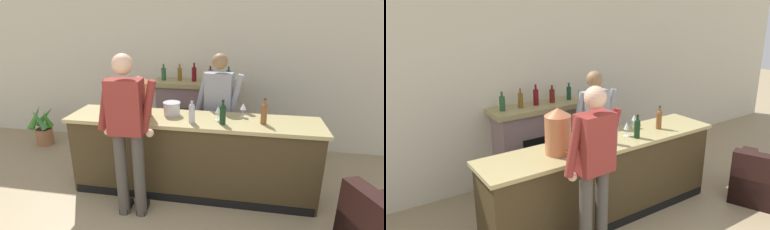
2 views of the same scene
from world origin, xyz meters
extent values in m
cube|color=beige|center=(0.00, 4.01, 1.38)|extent=(12.00, 0.07, 2.75)
cube|color=#3B2E1A|center=(0.24, 2.43, 0.48)|extent=(2.98, 0.58, 0.96)
cube|color=tan|center=(0.24, 2.43, 0.98)|extent=(3.05, 0.65, 0.04)
cube|color=black|center=(0.24, 2.14, 0.05)|extent=(2.92, 0.01, 0.10)
cube|color=gray|center=(0.05, 3.76, 0.55)|extent=(1.21, 0.44, 1.10)
cube|color=black|center=(0.05, 3.53, 0.41)|extent=(0.67, 0.02, 0.70)
cube|color=tan|center=(0.05, 3.74, 1.13)|extent=(1.37, 0.52, 0.07)
cylinder|color=#234E2B|center=(-0.47, 3.74, 1.26)|extent=(0.08, 0.08, 0.19)
cylinder|color=#234E2B|center=(-0.47, 3.74, 1.39)|extent=(0.03, 0.03, 0.06)
cylinder|color=brown|center=(-0.20, 3.74, 1.27)|extent=(0.07, 0.07, 0.20)
cylinder|color=brown|center=(-0.20, 3.74, 1.40)|extent=(0.03, 0.03, 0.07)
cylinder|color=#630D12|center=(0.03, 3.74, 1.28)|extent=(0.08, 0.08, 0.22)
cylinder|color=#630D12|center=(0.03, 3.74, 1.42)|extent=(0.03, 0.03, 0.07)
cylinder|color=#5E1915|center=(0.29, 3.74, 1.26)|extent=(0.08, 0.08, 0.19)
cylinder|color=#5E1915|center=(0.29, 3.74, 1.39)|extent=(0.03, 0.03, 0.06)
cylinder|color=#173E2A|center=(0.58, 3.74, 1.26)|extent=(0.07, 0.07, 0.19)
cylinder|color=#173E2A|center=(0.58, 3.74, 1.39)|extent=(0.03, 0.03, 0.06)
cube|color=black|center=(2.21, 1.85, 0.27)|extent=(0.85, 0.51, 0.53)
cylinder|color=#9E6742|center=(-2.57, 3.42, 0.14)|extent=(0.28, 0.28, 0.29)
cylinder|color=#332319|center=(-2.57, 3.42, 0.28)|extent=(0.25, 0.25, 0.02)
cone|color=#3A8727|center=(-2.48, 3.42, 0.47)|extent=(0.13, 0.23, 0.33)
cone|color=#3F872F|center=(-2.60, 3.54, 0.48)|extent=(0.39, 0.20, 0.38)
cone|color=#428C2B|center=(-2.71, 3.43, 0.49)|extent=(0.14, 0.38, 0.41)
cone|color=#3D7F3A|center=(-2.56, 3.32, 0.48)|extent=(0.29, 0.17, 0.37)
cylinder|color=#433F39|center=(-0.25, 1.85, 0.50)|extent=(0.13, 0.13, 1.00)
cube|color=black|center=(-0.25, 1.92, 0.04)|extent=(0.11, 0.25, 0.07)
cylinder|color=#433F39|center=(-0.45, 1.84, 0.50)|extent=(0.13, 0.13, 1.00)
cube|color=black|center=(-0.45, 1.91, 0.04)|extent=(0.11, 0.25, 0.07)
cube|color=maroon|center=(-0.35, 1.85, 1.29)|extent=(0.37, 0.24, 0.58)
cylinder|color=maroon|center=(-0.12, 1.88, 1.29)|extent=(0.20, 0.08, 0.57)
sphere|color=#D8A786|center=(-0.12, 1.90, 0.99)|extent=(0.09, 0.09, 0.09)
cylinder|color=maroon|center=(-0.58, 1.85, 1.29)|extent=(0.20, 0.08, 0.57)
sphere|color=#D8A786|center=(-0.58, 1.87, 0.99)|extent=(0.09, 0.09, 0.09)
sphere|color=#D8A786|center=(-0.35, 1.85, 1.72)|extent=(0.21, 0.21, 0.21)
cylinder|color=#4D452A|center=(0.40, 3.03, 0.47)|extent=(0.13, 0.13, 0.93)
cube|color=black|center=(0.39, 2.96, 0.04)|extent=(0.13, 0.25, 0.07)
cylinder|color=#4D452A|center=(0.60, 3.00, 0.47)|extent=(0.13, 0.13, 0.93)
cube|color=black|center=(0.59, 2.93, 0.04)|extent=(0.13, 0.25, 0.07)
cube|color=#8F939E|center=(0.50, 3.01, 1.19)|extent=(0.39, 0.27, 0.52)
cylinder|color=#8F939E|center=(0.27, 3.03, 1.17)|extent=(0.20, 0.08, 0.57)
sphere|color=olive|center=(0.27, 3.01, 0.87)|extent=(0.09, 0.09, 0.09)
cylinder|color=#8F939E|center=(0.73, 2.96, 1.17)|extent=(0.20, 0.08, 0.57)
sphere|color=olive|center=(0.72, 2.94, 0.87)|extent=(0.09, 0.09, 0.09)
sphere|color=olive|center=(0.50, 3.01, 1.60)|extent=(0.21, 0.21, 0.21)
cylinder|color=#B56A42|center=(-0.41, 2.42, 1.21)|extent=(0.28, 0.28, 0.42)
cone|color=#B56A42|center=(-0.41, 2.42, 1.46)|extent=(0.28, 0.28, 0.08)
cylinder|color=#B29333|center=(-0.41, 2.26, 1.07)|extent=(0.02, 0.04, 0.02)
cylinder|color=silver|center=(-0.03, 2.52, 1.07)|extent=(0.20, 0.20, 0.15)
cylinder|color=silver|center=(-0.03, 2.52, 1.15)|extent=(0.22, 0.22, 0.01)
cylinder|color=brown|center=(1.07, 2.40, 1.10)|extent=(0.07, 0.07, 0.21)
sphere|color=brown|center=(1.07, 2.40, 1.21)|extent=(0.07, 0.07, 0.07)
cylinder|color=brown|center=(1.07, 2.40, 1.25)|extent=(0.03, 0.03, 0.08)
cylinder|color=black|center=(1.07, 2.40, 1.29)|extent=(0.03, 0.03, 0.01)
cylinder|color=black|center=(0.61, 2.30, 1.10)|extent=(0.07, 0.07, 0.20)
sphere|color=black|center=(0.61, 2.30, 1.20)|extent=(0.07, 0.07, 0.07)
cylinder|color=black|center=(0.61, 2.30, 1.24)|extent=(0.03, 0.03, 0.08)
cylinder|color=black|center=(0.61, 2.30, 1.28)|extent=(0.03, 0.03, 0.01)
cylinder|color=#AAACB6|center=(0.26, 2.29, 1.10)|extent=(0.07, 0.07, 0.19)
sphere|color=#AAACB6|center=(0.26, 2.29, 1.19)|extent=(0.07, 0.07, 0.07)
cylinder|color=#AAACB6|center=(0.26, 2.29, 1.23)|extent=(0.03, 0.03, 0.08)
cylinder|color=black|center=(0.26, 2.29, 1.28)|extent=(0.03, 0.03, 0.01)
cylinder|color=silver|center=(0.55, 2.42, 1.00)|extent=(0.07, 0.07, 0.01)
cylinder|color=silver|center=(0.55, 2.42, 1.05)|extent=(0.01, 0.01, 0.08)
cone|color=silver|center=(0.55, 2.42, 1.13)|extent=(0.07, 0.07, 0.09)
cylinder|color=silver|center=(0.83, 2.60, 1.00)|extent=(0.06, 0.06, 0.01)
cylinder|color=silver|center=(0.83, 2.60, 1.05)|extent=(0.01, 0.01, 0.09)
cone|color=silver|center=(0.83, 2.60, 1.13)|extent=(0.07, 0.07, 0.08)
camera|label=1|loc=(0.84, -0.90, 2.19)|focal=28.00mm
camera|label=2|loc=(-2.30, -0.76, 2.55)|focal=35.00mm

